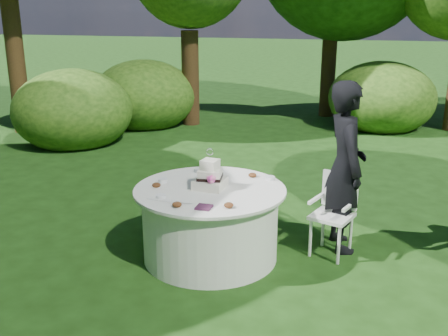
{
  "coord_description": "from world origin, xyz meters",
  "views": [
    {
      "loc": [
        1.55,
        -4.81,
        2.54
      ],
      "look_at": [
        0.15,
        0.0,
        1.0
      ],
      "focal_mm": 42.0,
      "sensor_mm": 36.0,
      "label": 1
    }
  ],
  "objects": [
    {
      "name": "table",
      "position": [
        0.0,
        0.0,
        0.39
      ],
      "size": [
        1.56,
        1.56,
        0.77
      ],
      "color": "white",
      "rests_on": "ground"
    },
    {
      "name": "cake",
      "position": [
        -0.0,
        0.01,
        0.88
      ],
      "size": [
        0.31,
        0.32,
        0.42
      ],
      "color": "silver",
      "rests_on": "table"
    },
    {
      "name": "ground",
      "position": [
        0.0,
        0.0,
        0.0
      ],
      "size": [
        80.0,
        80.0,
        0.0
      ],
      "primitive_type": "plane",
      "color": "#17330E",
      "rests_on": "ground"
    },
    {
      "name": "petal_cups",
      "position": [
        -0.0,
        -0.18,
        0.79
      ],
      "size": [
        0.96,
        1.15,
        0.05
      ],
      "color": "#562D16",
      "rests_on": "table"
    },
    {
      "name": "votives",
      "position": [
        -0.16,
        0.14,
        0.79
      ],
      "size": [
        1.17,
        1.01,
        0.04
      ],
      "color": "white",
      "rests_on": "table"
    },
    {
      "name": "napkins",
      "position": [
        0.11,
        -0.54,
        0.78
      ],
      "size": [
        0.14,
        0.14,
        0.02
      ],
      "primitive_type": "cube",
      "color": "#4B203E",
      "rests_on": "table"
    },
    {
      "name": "guest",
      "position": [
        1.3,
        0.65,
        0.92
      ],
      "size": [
        0.64,
        0.78,
        1.84
      ],
      "primitive_type": "imported",
      "rotation": [
        0.0,
        0.0,
        1.91
      ],
      "color": "black",
      "rests_on": "ground"
    },
    {
      "name": "feather_plume",
      "position": [
        -0.26,
        -0.46,
        0.78
      ],
      "size": [
        0.48,
        0.07,
        0.01
      ],
      "primitive_type": "ellipsoid",
      "color": "silver",
      "rests_on": "table"
    },
    {
      "name": "chair",
      "position": [
        1.24,
        0.48,
        0.52
      ],
      "size": [
        0.5,
        0.5,
        0.88
      ],
      "color": "silver",
      "rests_on": "ground"
    }
  ]
}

